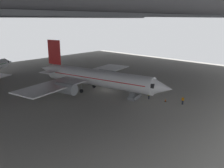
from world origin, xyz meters
name	(u,v)px	position (x,y,z in m)	size (l,w,h in m)	color
ground_plane	(103,91)	(0.00, 0.00, 0.00)	(110.00, 110.00, 0.00)	gray
hangar_structure	(64,12)	(-0.10, 13.79, 18.35)	(121.00, 99.00, 19.00)	#4C4F54
airplane_main	(95,77)	(-1.51, 1.28, 3.47)	(36.01, 36.83, 11.55)	white
boarding_stairs	(135,95)	(0.97, -8.67, 0.73)	(4.40, 2.18, 4.68)	slate
crew_worker_near_nose	(183,100)	(4.43, -18.10, 0.95)	(0.23, 0.55, 1.66)	#232838
crew_worker_by_stairs	(149,95)	(2.55, -11.25, 1.00)	(0.54, 0.30, 1.74)	#232838
traffic_cone_orange	(166,100)	(3.63, -14.68, 0.29)	(0.36, 0.36, 0.60)	black
baggage_tug	(79,81)	(1.20, 10.54, 0.53)	(1.99, 2.50, 0.90)	yellow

